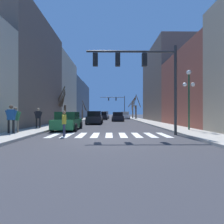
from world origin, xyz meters
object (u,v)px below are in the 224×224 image
(street_tree_right_near, at_px, (133,109))
(pedestrian_crossing_street, at_px, (38,116))
(car_parked_left_near, at_px, (118,117))
(street_tree_left_far, at_px, (135,107))
(car_driving_toward_lane, at_px, (105,115))
(street_tree_right_mid, at_px, (83,111))
(car_parked_right_mid, at_px, (125,116))
(street_tree_left_near, at_px, (63,106))
(pedestrian_near_right_corner, at_px, (15,117))
(traffic_signal_near, at_px, (142,69))
(pedestrian_on_left_sidewalk, at_px, (64,121))
(traffic_signal_far, at_px, (117,102))
(car_driving_away_lane, at_px, (68,121))
(car_parked_right_far, at_px, (95,118))
(car_at_intersection, at_px, (102,116))
(pedestrian_on_right_sidewalk, at_px, (11,117))
(street_lamp_right_corner, at_px, (189,88))

(street_tree_right_near, bearing_deg, pedestrian_crossing_street, -113.95)
(car_parked_left_near, bearing_deg, street_tree_left_far, -29.15)
(car_driving_toward_lane, relative_size, street_tree_right_mid, 1.28)
(car_parked_right_mid, bearing_deg, street_tree_left_near, 147.99)
(car_parked_right_mid, height_order, street_tree_left_far, street_tree_left_far)
(pedestrian_near_right_corner, distance_m, street_tree_right_mid, 23.68)
(traffic_signal_near, xyz_separation_m, pedestrian_on_left_sidewalk, (-4.96, -0.65, -3.41))
(car_driving_toward_lane, height_order, street_tree_right_mid, street_tree_right_mid)
(traffic_signal_far, relative_size, car_driving_away_lane, 1.78)
(traffic_signal_far, relative_size, car_parked_right_mid, 1.61)
(street_tree_right_mid, bearing_deg, car_driving_toward_lane, 62.01)
(car_parked_right_far, xyz_separation_m, pedestrian_on_left_sidewalk, (-0.85, -12.01, 0.17))
(traffic_signal_near, height_order, street_tree_right_near, traffic_signal_near)
(car_parked_right_mid, xyz_separation_m, street_tree_right_mid, (-8.89, -4.99, 1.01))
(car_driving_away_lane, distance_m, pedestrian_on_left_sidewalk, 4.06)
(car_at_intersection, bearing_deg, street_tree_right_near, 129.08)
(pedestrian_on_right_sidewalk, relative_size, street_tree_right_mid, 0.48)
(car_parked_right_far, xyz_separation_m, car_at_intersection, (0.40, 12.97, -0.01))
(traffic_signal_near, xyz_separation_m, car_parked_left_near, (-0.79, 18.65, -3.62))
(traffic_signal_far, bearing_deg, street_tree_right_near, -71.77)
(street_lamp_right_corner, height_order, car_driving_away_lane, street_lamp_right_corner)
(car_driving_toward_lane, bearing_deg, car_parked_left_near, 10.86)
(pedestrian_near_right_corner, relative_size, street_tree_left_near, 0.33)
(traffic_signal_far, relative_size, pedestrian_on_left_sidewalk, 4.61)
(street_lamp_right_corner, bearing_deg, car_parked_right_mid, 95.68)
(pedestrian_on_left_sidewalk, bearing_deg, street_tree_left_far, 156.39)
(street_tree_right_near, bearing_deg, car_driving_toward_lane, 165.24)
(street_tree_left_far, bearing_deg, car_parked_left_near, -119.15)
(car_parked_left_near, bearing_deg, car_at_intersection, 27.22)
(traffic_signal_near, relative_size, car_driving_away_lane, 1.45)
(pedestrian_on_left_sidewalk, relative_size, street_tree_left_far, 0.30)
(car_parked_right_mid, xyz_separation_m, pedestrian_near_right_corner, (-9.73, -28.64, 0.36))
(traffic_signal_far, xyz_separation_m, street_tree_left_far, (3.27, -13.81, -2.06))
(traffic_signal_far, xyz_separation_m, street_tree_right_near, (3.25, -9.87, -2.44))
(pedestrian_crossing_street, distance_m, pedestrian_on_right_sidewalk, 4.02)
(pedestrian_crossing_street, bearing_deg, pedestrian_on_left_sidewalk, -52.19)
(pedestrian_on_right_sidewalk, bearing_deg, car_at_intersection, 79.17)
(street_tree_right_mid, bearing_deg, traffic_signal_far, 64.54)
(pedestrian_near_right_corner, bearing_deg, street_tree_right_mid, 80.79)
(pedestrian_crossing_street, bearing_deg, car_parked_right_far, 61.03)
(traffic_signal_near, distance_m, street_tree_left_near, 15.65)
(traffic_signal_near, bearing_deg, street_tree_right_mid, 107.61)
(street_tree_left_near, distance_m, street_tree_left_far, 17.81)
(traffic_signal_far, relative_size, pedestrian_near_right_corner, 4.37)
(street_tree_right_near, bearing_deg, pedestrian_on_right_sidewalk, -111.20)
(car_parked_right_mid, distance_m, pedestrian_on_right_sidewalk, 30.71)
(car_parked_right_far, bearing_deg, traffic_signal_far, 171.61)
(street_lamp_right_corner, xyz_separation_m, pedestrian_on_right_sidewalk, (-12.42, -2.24, -2.19))
(car_parked_left_near, relative_size, pedestrian_crossing_street, 2.66)
(car_parked_right_far, bearing_deg, street_tree_right_near, 158.25)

